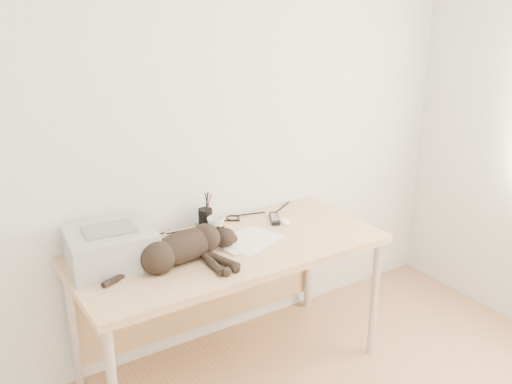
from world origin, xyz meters
TOP-DOWN VIEW (x-y plane):
  - wall_back at (0.00, 1.75)m, footprint 3.50×0.00m
  - desk at (0.00, 1.48)m, footprint 1.60×0.70m
  - printer at (-0.57, 1.52)m, footprint 0.43×0.37m
  - papers at (0.11, 1.40)m, footprint 0.38×0.31m
  - cat at (-0.29, 1.35)m, footprint 0.73×0.34m
  - mug at (0.03, 1.58)m, footprint 0.12×0.12m
  - pen_cup at (0.01, 1.68)m, footprint 0.08×0.08m
  - remote_grey at (0.00, 1.63)m, footprint 0.05×0.19m
  - remote_black at (0.39, 1.56)m, footprint 0.12×0.17m
  - mouse at (0.42, 1.50)m, footprint 0.09×0.11m
  - cable_tangle at (0.00, 1.70)m, footprint 1.36×0.08m

SIDE VIEW (x-z plane):
  - desk at x=0.00m, z-range 0.24..0.98m
  - papers at x=0.11m, z-range 0.74..0.75m
  - cable_tangle at x=0.00m, z-range 0.74..0.75m
  - remote_black at x=0.39m, z-range 0.74..0.76m
  - remote_grey at x=0.00m, z-range 0.74..0.76m
  - mouse at x=0.42m, z-range 0.74..0.77m
  - mug at x=0.03m, z-range 0.74..0.83m
  - pen_cup at x=0.01m, z-range 0.70..0.89m
  - cat at x=-0.29m, z-range 0.73..0.89m
  - printer at x=-0.57m, z-range 0.74..0.92m
  - wall_back at x=0.00m, z-range -0.45..3.05m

